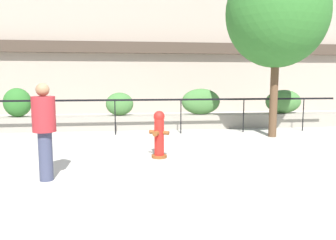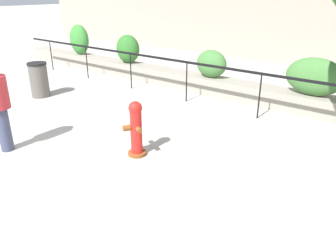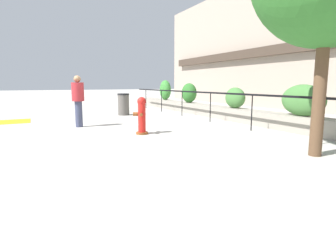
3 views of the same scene
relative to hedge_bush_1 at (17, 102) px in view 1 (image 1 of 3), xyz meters
name	(u,v)px [view 1 (image 1 of 3)]	position (x,y,z in m)	size (l,w,h in m)	color
ground_plane	(106,182)	(3.32, -6.00, -0.99)	(120.00, 120.00, 0.00)	#B2ADA3
building_facade	(118,36)	(3.32, 5.98, 2.99)	(30.00, 1.36, 8.00)	gray
planter_wall_low	(116,123)	(3.32, 0.00, -0.74)	(18.00, 0.70, 0.50)	gray
fence_railing_segment	(115,103)	(3.32, -1.10, 0.02)	(15.00, 0.05, 1.15)	black
hedge_bush_1	(17,102)	(0.00, 0.00, 0.00)	(0.92, 0.70, 0.99)	#2D6B28
hedge_bush_2	(120,104)	(3.44, 0.00, -0.09)	(0.97, 0.58, 0.82)	#427538
hedge_bush_3	(201,102)	(6.38, 0.00, -0.02)	(1.42, 0.63, 0.94)	#427538
hedge_bush_4	(283,102)	(9.55, 0.00, -0.05)	(1.38, 0.69, 0.88)	#427538
fire_hydrant	(159,134)	(4.42, -4.35, -0.44)	(0.48, 0.49, 1.08)	brown
street_tree	(277,14)	(8.20, -2.06, 2.74)	(3.08, 2.77, 5.36)	brown
pedestrian	(44,126)	(2.26, -5.77, -0.01)	(0.48, 0.48, 1.73)	#383D56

